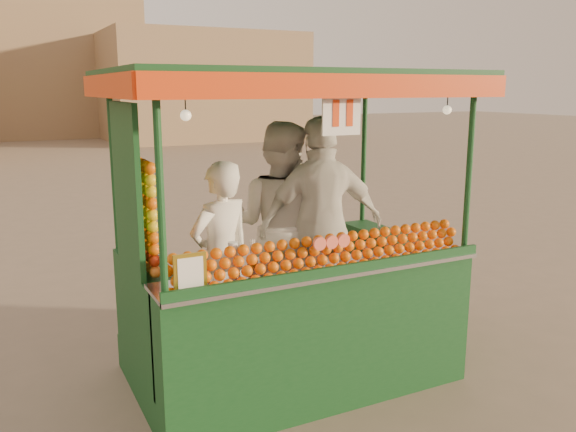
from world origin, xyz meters
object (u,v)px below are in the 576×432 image
juice_cart (287,286)px  vendor_middle (280,225)px  vendor_left (221,258)px  vendor_right (322,226)px

juice_cart → vendor_middle: bearing=69.4°
vendor_left → vendor_right: size_ratio=0.83×
vendor_left → juice_cart: bearing=139.8°
juice_cart → vendor_middle: juice_cart is taller
juice_cart → vendor_left: juice_cart is taller
vendor_left → vendor_middle: 0.78m
vendor_left → vendor_middle: (0.69, 0.33, 0.14)m
vendor_right → vendor_middle: bearing=-39.1°
juice_cart → vendor_right: juice_cart is taller
vendor_middle → vendor_right: (0.26, -0.30, 0.03)m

